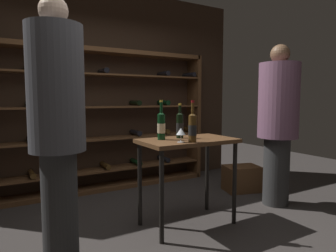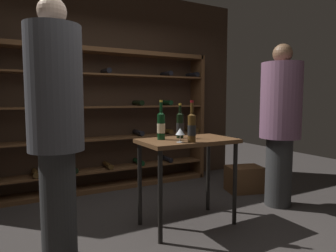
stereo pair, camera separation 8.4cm
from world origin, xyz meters
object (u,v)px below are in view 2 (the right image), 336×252
Objects in this scene: wine_crate at (244,179)px; wine_bottle_amber_reserve at (192,127)px; tasting_table at (188,151)px; wine_bottle_red_label at (180,125)px; wine_glass_stemmed_left at (180,132)px; person_guest_plum_blouse at (56,118)px; wine_rack at (106,121)px; wine_bottle_black_capsule at (161,125)px; person_guest_khaki at (280,118)px.

wine_bottle_amber_reserve reaches higher than wine_crate.
wine_bottle_red_label reaches higher than tasting_table.
wine_bottle_amber_reserve is at bearing -23.10° from wine_glass_stemmed_left.
wine_bottle_amber_reserve is at bearing -134.98° from person_guest_plum_blouse.
tasting_table is 0.34m from wine_glass_stemmed_left.
wine_rack is 1.94m from person_guest_plum_blouse.
wine_rack is 1.53m from wine_bottle_black_capsule.
wine_crate is at bearing -32.53° from wine_rack.
person_guest_khaki is at bearing -2.22° from tasting_table.
wine_glass_stemmed_left reaches higher than wine_crate.
tasting_table is 0.47× the size of person_guest_plum_blouse.
wine_glass_stemmed_left is at bearing -120.67° from wine_bottle_red_label.
person_guest_khaki reaches higher than wine_bottle_amber_reserve.
person_guest_khaki reaches higher than wine_crate.
wine_crate is 1.81m from wine_bottle_amber_reserve.
wine_glass_stemmed_left is at bearing -133.31° from person_guest_plum_blouse.
person_guest_khaki is 4.07× the size of wine_crate.
wine_bottle_red_label is at bearing 59.33° from wine_glass_stemmed_left.
person_guest_khaki is 1.08m from wine_crate.
wine_crate is 1.21× the size of wine_bottle_amber_reserve.
wine_bottle_red_label is at bearing -120.50° from person_guest_plum_blouse.
tasting_table is at bearing -125.15° from person_guest_plum_blouse.
person_guest_khaki is 2.56m from person_guest_plum_blouse.
wine_glass_stemmed_left is (-0.10, 0.04, -0.04)m from wine_bottle_amber_reserve.
wine_bottle_red_label is at bearing 107.33° from tasting_table.
wine_bottle_red_label is (1.25, 0.18, -0.12)m from person_guest_plum_blouse.
wine_glass_stemmed_left reaches higher than tasting_table.
wine_bottle_red_label is at bearing -77.98° from wine_rack.
tasting_table is at bearing -72.67° from wine_bottle_red_label.
person_guest_plum_blouse is at bearing 175.25° from wine_glass_stemmed_left.
wine_bottle_black_capsule is (-0.26, 0.09, 0.27)m from tasting_table.
wine_glass_stemmed_left is (-1.48, -0.12, -0.08)m from person_guest_khaki.
wine_crate is (2.58, 0.64, -0.98)m from person_guest_plum_blouse.
wine_bottle_amber_reserve is at bearing -61.10° from wine_bottle_black_capsule.
wine_bottle_amber_reserve is 0.12m from wine_glass_stemmed_left.
wine_rack is at bearing 147.47° from wine_crate.
person_guest_khaki is 4.91× the size of wine_bottle_black_capsule.
wine_rack is 7.98× the size of wine_bottle_black_capsule.
tasting_table is 1.54m from wine_crate.
wine_rack is 1.79m from wine_glass_stemmed_left.
person_guest_khaki is 1.33m from wine_bottle_red_label.
wine_bottle_black_capsule is 0.35m from wine_bottle_amber_reserve.
wine_bottle_amber_reserve reaches higher than wine_bottle_red_label.
wine_bottle_red_label is 0.31m from wine_glass_stemmed_left.
wine_bottle_red_label is 2.67× the size of wine_glass_stemmed_left.
wine_bottle_red_label is at bearing -112.63° from person_guest_khaki.
tasting_table is 0.38m from wine_bottle_black_capsule.
wine_rack is 8.02× the size of wine_bottle_amber_reserve.
wine_bottle_red_label is (-1.34, -0.46, 0.86)m from wine_crate.
tasting_table is 0.35m from wine_bottle_amber_reserve.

